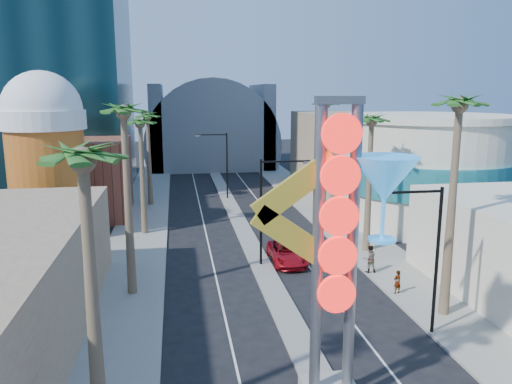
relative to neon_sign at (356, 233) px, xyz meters
name	(u,v)px	position (x,y,z in m)	size (l,w,h in m)	color
sidewalk_west	(143,220)	(-10.32, 32.04, -7.23)	(5.00, 100.00, 0.15)	gray
sidewalk_east	(325,213)	(8.68, 32.04, -7.23)	(5.00, 100.00, 0.15)	gray
median	(233,210)	(-0.82, 35.04, -7.23)	(1.60, 84.00, 0.15)	gray
brick_filler_west	(78,178)	(-16.82, 35.04, -3.31)	(10.00, 10.00, 8.00)	brown
filler_east	(345,152)	(15.18, 45.04, -2.31)	(10.00, 20.00, 10.00)	#8F715C
beer_mug	(46,150)	(-17.82, 27.04, 0.54)	(7.00, 7.00, 14.50)	#AB4816
turquoise_building	(425,170)	(17.18, 27.04, -2.06)	(16.60, 16.60, 10.60)	beige
canopy	(210,142)	(-0.82, 69.04, -3.00)	(22.00, 16.00, 22.00)	slate
neon_sign	(356,233)	(0.00, 0.00, 0.00)	(6.53, 2.60, 12.55)	gray
streetlight_0	(268,202)	(-0.27, 17.04, -2.43)	(3.79, 0.25, 8.00)	black
streetlight_1	(222,159)	(-1.36, 41.04, -2.43)	(3.79, 0.25, 8.00)	black
streetlight_2	(429,248)	(5.91, 5.04, -2.47)	(3.45, 0.25, 8.00)	black
palm_0	(84,178)	(-9.82, -0.96, 2.62)	(2.40, 2.40, 11.70)	brown
palm_1	(124,124)	(-9.82, 13.04, 3.52)	(2.40, 2.40, 12.70)	brown
palm_2	(140,130)	(-9.82, 27.04, 2.17)	(2.40, 2.40, 11.20)	brown
palm_3	(147,122)	(-9.82, 39.04, 2.17)	(2.40, 2.40, 11.20)	brown
palm_5	(459,119)	(8.18, 7.04, 3.96)	(2.40, 2.40, 13.20)	brown
palm_6	(371,129)	(8.18, 19.04, 2.62)	(2.40, 2.40, 11.70)	brown
palm_7	(326,111)	(8.18, 31.04, 3.52)	(2.40, 2.40, 12.70)	brown
red_pickup	(287,253)	(1.26, 17.43, -6.57)	(2.46, 5.34, 1.48)	#A40C17
pedestrian_a	(397,282)	(6.77, 10.20, -6.39)	(0.56, 0.37, 1.53)	gray
pedestrian_b	(370,259)	(6.48, 14.12, -6.18)	(0.95, 0.74, 1.96)	gray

